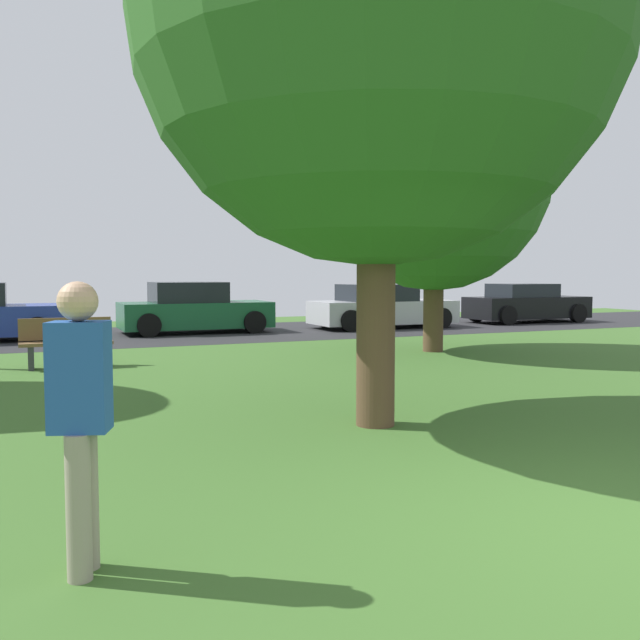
# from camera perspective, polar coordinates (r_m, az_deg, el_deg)

# --- Properties ---
(road_strip) EXTENTS (44.00, 6.40, 0.01)m
(road_strip) POSITION_cam_1_polar(r_m,az_deg,el_deg) (19.79, -11.71, -1.15)
(road_strip) COLOR #28282B
(road_strip) RESTS_ON ground_plane
(oak_tree_right) EXTENTS (4.94, 4.94, 6.27)m
(oak_tree_right) POSITION_cam_1_polar(r_m,az_deg,el_deg) (15.44, 9.44, 11.55)
(oak_tree_right) COLOR brown
(oak_tree_right) RESTS_ON ground_plane
(oak_tree_left) EXTENTS (5.40, 5.40, 7.19)m
(oak_tree_left) POSITION_cam_1_polar(r_m,az_deg,el_deg) (8.25, 4.75, 23.41)
(oak_tree_left) COLOR brown
(oak_tree_left) RESTS_ON ground_plane
(person_catcher) EXTENTS (0.37, 0.31, 1.68)m
(person_catcher) POSITION_cam_1_polar(r_m,az_deg,el_deg) (4.17, -19.13, -7.34)
(person_catcher) COLOR gray
(person_catcher) RESTS_ON ground_plane
(parked_car_green) EXTENTS (4.21, 2.09, 1.45)m
(parked_car_green) POSITION_cam_1_polar(r_m,az_deg,el_deg) (20.16, -10.36, 0.84)
(parked_car_green) COLOR #195633
(parked_car_green) RESTS_ON ground_plane
(parked_car_silver) EXTENTS (4.47, 2.04, 1.36)m
(parked_car_silver) POSITION_cam_1_polar(r_m,az_deg,el_deg) (21.64, 5.09, 1.01)
(parked_car_silver) COLOR #B7B7BC
(parked_car_silver) RESTS_ON ground_plane
(parked_car_black) EXTENTS (4.28, 1.93, 1.34)m
(parked_car_black) POSITION_cam_1_polar(r_m,az_deg,el_deg) (25.05, 16.61, 1.25)
(parked_car_black) COLOR black
(parked_car_black) RESTS_ON ground_plane
(park_bench) EXTENTS (1.60, 0.45, 0.90)m
(park_bench) POSITION_cam_1_polar(r_m,az_deg,el_deg) (13.41, -20.18, -1.72)
(park_bench) COLOR brown
(park_bench) RESTS_ON ground_plane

